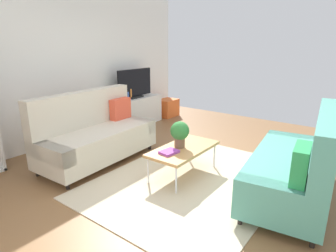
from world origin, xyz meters
TOP-DOWN VIEW (x-y plane):
  - ground_plane at (0.00, 0.00)m, footprint 7.68×7.68m
  - wall_far at (0.00, 2.80)m, footprint 6.40×0.12m
  - area_rug at (0.03, -0.08)m, footprint 2.90×2.20m
  - couch_beige at (-0.31, 1.54)m, footprint 1.94×0.93m
  - couch_green at (0.38, -1.30)m, footprint 1.99×1.08m
  - coffee_table at (0.08, 0.12)m, footprint 1.10×0.56m
  - tv_console at (1.57, 2.46)m, footprint 1.40×0.44m
  - tv at (1.57, 2.44)m, footprint 1.00×0.20m
  - storage_trunk at (2.67, 2.36)m, footprint 0.52×0.40m
  - potted_plant at (0.07, 0.18)m, footprint 0.26×0.26m
  - table_book_0 at (-0.20, 0.16)m, footprint 0.26×0.21m
  - vase_0 at (0.99, 2.51)m, footprint 0.11×0.11m
  - vase_1 at (1.15, 2.51)m, footprint 0.10×0.10m
  - bottle_0 at (1.32, 2.42)m, footprint 0.04×0.04m
  - bottle_1 at (1.41, 2.42)m, footprint 0.04×0.04m

SIDE VIEW (x-z plane):
  - ground_plane at x=0.00m, z-range 0.00..0.00m
  - area_rug at x=0.03m, z-range 0.00..0.01m
  - storage_trunk at x=2.67m, z-range 0.00..0.44m
  - tv_console at x=1.57m, z-range 0.00..0.64m
  - coffee_table at x=0.08m, z-range 0.18..0.60m
  - table_book_0 at x=-0.20m, z-range 0.42..0.45m
  - couch_beige at x=-0.31m, z-range -0.11..0.99m
  - couch_green at x=0.38m, z-range -0.11..0.99m
  - potted_plant at x=0.07m, z-range 0.45..0.82m
  - vase_0 at x=0.99m, z-range 0.64..0.77m
  - bottle_0 at x=1.32m, z-range 0.64..0.81m
  - vase_1 at x=1.15m, z-range 0.64..0.84m
  - bottle_1 at x=1.41m, z-range 0.64..0.86m
  - tv at x=1.57m, z-range 0.63..1.27m
  - wall_far at x=0.00m, z-range 0.00..2.90m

